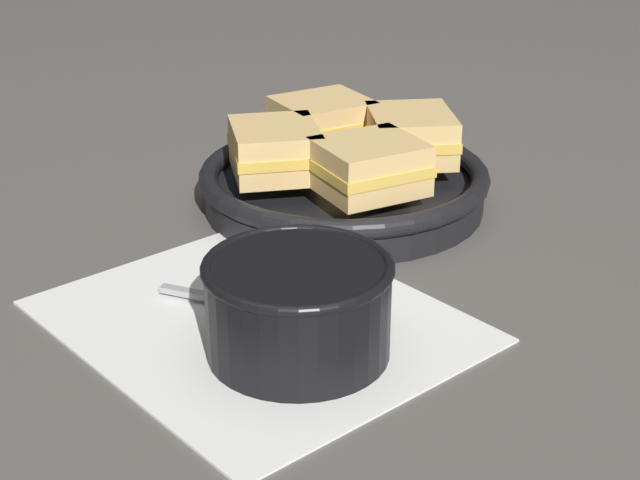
{
  "coord_description": "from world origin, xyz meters",
  "views": [
    {
      "loc": [
        0.48,
        -0.5,
        0.37
      ],
      "look_at": [
        -0.01,
        0.02,
        0.04
      ],
      "focal_mm": 55.0,
      "sensor_mm": 36.0,
      "label": 1
    }
  ],
  "objects_px": {
    "spoon": "(298,314)",
    "sandwich_far_right": "(322,121)",
    "skillet": "(344,185)",
    "sandwich_far_left": "(411,135)",
    "sandwich_near_right": "(369,167)",
    "soup_bowl": "(298,303)",
    "sandwich_near_left": "(275,150)"
  },
  "relations": [
    {
      "from": "spoon",
      "to": "sandwich_far_right",
      "type": "bearing_deg",
      "value": 107.89
    },
    {
      "from": "skillet",
      "to": "sandwich_far_right",
      "type": "xyz_separation_m",
      "value": [
        -0.06,
        0.03,
        0.04
      ]
    },
    {
      "from": "sandwich_far_left",
      "to": "sandwich_near_right",
      "type": "bearing_deg",
      "value": -74.0
    },
    {
      "from": "soup_bowl",
      "to": "sandwich_near_left",
      "type": "distance_m",
      "value": 0.26
    },
    {
      "from": "soup_bowl",
      "to": "sandwich_near_right",
      "type": "bearing_deg",
      "value": 117.6
    },
    {
      "from": "skillet",
      "to": "sandwich_far_right",
      "type": "distance_m",
      "value": 0.08
    },
    {
      "from": "spoon",
      "to": "skillet",
      "type": "height_order",
      "value": "skillet"
    },
    {
      "from": "spoon",
      "to": "skillet",
      "type": "relative_size",
      "value": 0.47
    },
    {
      "from": "sandwich_near_left",
      "to": "soup_bowl",
      "type": "bearing_deg",
      "value": -40.86
    },
    {
      "from": "sandwich_near_right",
      "to": "skillet",
      "type": "bearing_deg",
      "value": 150.35
    },
    {
      "from": "spoon",
      "to": "sandwich_near_left",
      "type": "distance_m",
      "value": 0.22
    },
    {
      "from": "sandwich_far_right",
      "to": "sandwich_far_left",
      "type": "bearing_deg",
      "value": 16.0
    },
    {
      "from": "sandwich_near_left",
      "to": "sandwich_far_left",
      "type": "relative_size",
      "value": 1.0
    },
    {
      "from": "sandwich_near_left",
      "to": "sandwich_far_left",
      "type": "distance_m",
      "value": 0.14
    },
    {
      "from": "sandwich_far_left",
      "to": "soup_bowl",
      "type": "bearing_deg",
      "value": -65.93
    },
    {
      "from": "sandwich_near_left",
      "to": "sandwich_far_right",
      "type": "bearing_deg",
      "value": 106.0
    },
    {
      "from": "sandwich_far_left",
      "to": "sandwich_far_right",
      "type": "height_order",
      "value": "same"
    },
    {
      "from": "skillet",
      "to": "sandwich_near_left",
      "type": "distance_m",
      "value": 0.08
    },
    {
      "from": "soup_bowl",
      "to": "sandwich_near_left",
      "type": "height_order",
      "value": "sandwich_near_left"
    },
    {
      "from": "sandwich_far_right",
      "to": "spoon",
      "type": "bearing_deg",
      "value": -50.4
    },
    {
      "from": "skillet",
      "to": "sandwich_far_left",
      "type": "xyz_separation_m",
      "value": [
        0.03,
        0.06,
        0.04
      ]
    },
    {
      "from": "soup_bowl",
      "to": "skillet",
      "type": "xyz_separation_m",
      "value": [
        -0.16,
        0.23,
        -0.02
      ]
    },
    {
      "from": "skillet",
      "to": "sandwich_near_left",
      "type": "relative_size",
      "value": 2.88
    },
    {
      "from": "skillet",
      "to": "sandwich_far_right",
      "type": "relative_size",
      "value": 3.16
    },
    {
      "from": "sandwich_far_left",
      "to": "skillet",
      "type": "bearing_deg",
      "value": -120.7
    },
    {
      "from": "sandwich_near_left",
      "to": "sandwich_far_left",
      "type": "bearing_deg",
      "value": 61.0
    },
    {
      "from": "soup_bowl",
      "to": "skillet",
      "type": "bearing_deg",
      "value": 125.35
    },
    {
      "from": "sandwich_far_right",
      "to": "sandwich_near_left",
      "type": "bearing_deg",
      "value": -74.0
    },
    {
      "from": "sandwich_near_left",
      "to": "sandwich_far_right",
      "type": "relative_size",
      "value": 1.1
    },
    {
      "from": "spoon",
      "to": "sandwich_far_left",
      "type": "bearing_deg",
      "value": 89.03
    },
    {
      "from": "spoon",
      "to": "sandwich_near_right",
      "type": "bearing_deg",
      "value": 91.61
    },
    {
      "from": "skillet",
      "to": "spoon",
      "type": "bearing_deg",
      "value": -56.42
    }
  ]
}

